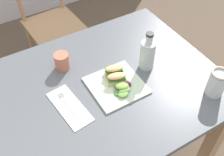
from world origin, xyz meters
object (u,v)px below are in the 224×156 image
at_px(sandwich_half_front, 117,78).
at_px(cup_extra_side, 62,61).
at_px(dining_table, 95,105).
at_px(plate_lunch, 116,85).
at_px(mason_jar_iced_tea, 217,84).
at_px(bottle_cold_brew, 147,56).
at_px(fork_on_napkin, 67,104).
at_px(chair_wooden_far, 51,22).
at_px(sandwich_half_back, 114,70).

xyz_separation_m(sandwich_half_front, cup_extra_side, (-0.18, 0.24, 0.01)).
height_order(dining_table, plate_lunch, plate_lunch).
bearing_deg(mason_jar_iced_tea, bottle_cold_brew, 119.29).
bearing_deg(plate_lunch, fork_on_napkin, 176.32).
relative_size(dining_table, fork_on_napkin, 6.66).
relative_size(dining_table, sandwich_half_front, 12.34).
bearing_deg(mason_jar_iced_tea, cup_extra_side, 136.53).
bearing_deg(plate_lunch, mason_jar_iced_tea, -35.54).
height_order(chair_wooden_far, plate_lunch, chair_wooden_far).
height_order(plate_lunch, mason_jar_iced_tea, mason_jar_iced_tea).
bearing_deg(fork_on_napkin, dining_table, 7.73).
relative_size(dining_table, plate_lunch, 4.96).
relative_size(sandwich_half_front, cup_extra_side, 1.15).
height_order(chair_wooden_far, fork_on_napkin, chair_wooden_far).
distance_m(chair_wooden_far, sandwich_half_back, 1.05).
bearing_deg(sandwich_half_back, sandwich_half_front, -107.80).
bearing_deg(fork_on_napkin, chair_wooden_far, 74.37).
distance_m(plate_lunch, fork_on_napkin, 0.25).
distance_m(sandwich_half_back, bottle_cold_brew, 0.18).
relative_size(dining_table, cup_extra_side, 14.14).
bearing_deg(dining_table, cup_extra_side, 108.10).
xyz_separation_m(chair_wooden_far, bottle_cold_brew, (0.16, -1.02, 0.37)).
height_order(sandwich_half_front, cup_extra_side, cup_extra_side).
xyz_separation_m(plate_lunch, mason_jar_iced_tea, (0.37, -0.27, 0.06)).
relative_size(chair_wooden_far, fork_on_napkin, 4.68).
distance_m(plate_lunch, mason_jar_iced_tea, 0.46).
relative_size(sandwich_half_back, mason_jar_iced_tea, 0.74).
xyz_separation_m(sandwich_half_front, fork_on_napkin, (-0.26, 0.00, -0.03)).
bearing_deg(plate_lunch, sandwich_half_front, 52.39).
height_order(fork_on_napkin, mason_jar_iced_tea, mason_jar_iced_tea).
bearing_deg(sandwich_half_back, bottle_cold_brew, -8.26).
bearing_deg(mason_jar_iced_tea, fork_on_napkin, 155.56).
xyz_separation_m(plate_lunch, bottle_cold_brew, (0.20, 0.04, 0.07)).
relative_size(bottle_cold_brew, mason_jar_iced_tea, 1.57).
bearing_deg(fork_on_napkin, mason_jar_iced_tea, -24.44).
distance_m(plate_lunch, cup_extra_side, 0.30).
xyz_separation_m(plate_lunch, fork_on_napkin, (-0.25, 0.02, 0.00)).
bearing_deg(fork_on_napkin, sandwich_half_front, -0.60).
height_order(bottle_cold_brew, mason_jar_iced_tea, bottle_cold_brew).
bearing_deg(chair_wooden_far, dining_table, -97.99).
xyz_separation_m(sandwich_half_front, mason_jar_iced_tea, (0.36, -0.28, 0.02)).
bearing_deg(cup_extra_side, dining_table, -71.90).
distance_m(chair_wooden_far, bottle_cold_brew, 1.10).
relative_size(fork_on_napkin, bottle_cold_brew, 0.87).
xyz_separation_m(dining_table, sandwich_half_back, (0.13, 0.03, 0.16)).
distance_m(dining_table, fork_on_napkin, 0.20).
bearing_deg(sandwich_half_front, bottle_cold_brew, 7.37).
xyz_separation_m(mason_jar_iced_tea, cup_extra_side, (-0.54, 0.52, -0.02)).
height_order(chair_wooden_far, mason_jar_iced_tea, mason_jar_iced_tea).
xyz_separation_m(dining_table, fork_on_napkin, (-0.15, -0.02, 0.13)).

